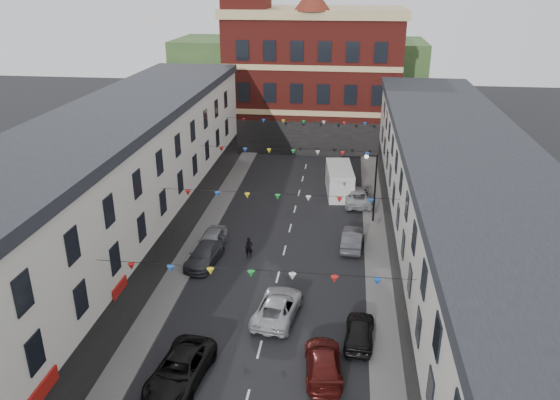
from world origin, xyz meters
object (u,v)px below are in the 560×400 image
at_px(car_left_e, 212,241).
at_px(car_right_d, 360,331).
at_px(car_right_e, 352,238).
at_px(street_lamp, 373,179).
at_px(car_left_d, 205,255).
at_px(car_right_c, 323,362).
at_px(car_left_c, 180,369).
at_px(white_van, 339,180).
at_px(car_right_f, 357,196).
at_px(moving_car, 278,307).
at_px(pedestrian, 249,247).

height_order(car_left_e, car_right_d, car_left_e).
bearing_deg(car_right_e, street_lamp, -103.33).
bearing_deg(car_left_d, car_left_e, 96.22).
height_order(car_left_d, car_right_c, car_left_d).
height_order(car_left_c, car_right_d, car_left_c).
bearing_deg(white_van, car_right_f, -58.78).
height_order(car_right_e, moving_car, car_right_e).
distance_m(car_right_e, white_van, 11.25).
relative_size(car_right_c, white_van, 0.78).
distance_m(moving_car, white_van, 21.36).
xyz_separation_m(car_right_d, pedestrian, (-7.97, 9.15, 0.12)).
bearing_deg(car_right_f, street_lamp, 99.25).
bearing_deg(car_left_e, car_right_d, -40.84).
xyz_separation_m(moving_car, white_van, (3.19, 21.11, 0.61)).
distance_m(car_left_c, car_right_d, 10.14).
height_order(car_right_c, car_right_e, car_right_e).
height_order(car_left_d, car_right_f, car_right_f).
xyz_separation_m(car_right_d, car_right_f, (0.00, 20.71, 0.04)).
xyz_separation_m(car_left_c, car_right_c, (7.20, 1.53, -0.05)).
distance_m(car_right_e, car_right_f, 8.94).
bearing_deg(white_van, car_left_d, -127.70).
bearing_deg(car_left_c, pedestrian, 92.22).
distance_m(street_lamp, moving_car, 16.17).
relative_size(car_right_d, white_van, 0.68).
bearing_deg(car_left_d, car_right_c, -43.70).
relative_size(street_lamp, moving_car, 1.18).
height_order(car_right_d, pedestrian, pedestrian).
bearing_deg(car_left_e, car_left_c, -81.08).
height_order(car_right_f, pedestrian, pedestrian).
xyz_separation_m(car_right_c, moving_car, (-2.99, 4.78, 0.04)).
bearing_deg(car_left_c, street_lamp, 71.18).
bearing_deg(car_right_e, white_van, -79.58).
bearing_deg(street_lamp, car_left_c, -115.80).
bearing_deg(car_left_d, car_right_f, 55.63).
height_order(car_left_d, car_right_e, car_right_e).
height_order(car_left_d, car_left_e, car_left_e).
height_order(car_right_c, moving_car, moving_car).
height_order(car_left_d, white_van, white_van).
xyz_separation_m(street_lamp, car_right_e, (-1.47, -4.75, -3.19)).
bearing_deg(car_right_d, car_left_e, -38.44).
bearing_deg(car_right_e, car_left_c, 65.80).
height_order(car_left_d, pedestrian, pedestrian).
height_order(car_left_e, white_van, white_van).
bearing_deg(white_van, car_left_c, -111.14).
relative_size(car_right_c, car_right_d, 1.15).
height_order(street_lamp, car_left_e, street_lamp).
distance_m(car_left_c, car_left_d, 12.48).
distance_m(street_lamp, car_right_e, 5.91).
xyz_separation_m(street_lamp, car_left_c, (-10.15, -21.00, -3.18)).
height_order(car_right_c, pedestrian, pedestrian).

